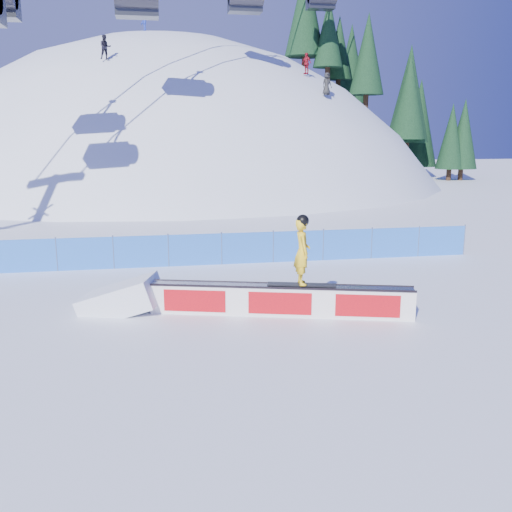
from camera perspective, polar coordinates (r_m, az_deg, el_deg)
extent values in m
plane|color=white|center=(17.36, -4.95, -4.31)|extent=(160.00, 160.00, 0.00)
sphere|color=white|center=(62.93, -8.26, -9.18)|extent=(64.00, 64.00, 64.00)
cylinder|color=black|center=(55.96, 5.07, 18.98)|extent=(0.50, 0.50, 1.40)
cone|color=black|center=(56.70, 5.17, 23.74)|extent=(3.64, 3.64, 8.28)
cylinder|color=black|center=(61.57, 4.89, 18.17)|extent=(0.50, 0.50, 1.40)
cone|color=black|center=(62.20, 4.97, 22.35)|extent=(3.48, 3.48, 7.90)
cylinder|color=black|center=(63.37, 7.83, 16.03)|extent=(0.50, 0.50, 1.40)
cone|color=black|center=(63.93, 7.98, 20.74)|extent=(4.10, 4.10, 9.32)
cylinder|color=black|center=(62.87, 9.52, 15.01)|extent=(0.50, 0.50, 1.40)
cone|color=black|center=(63.35, 9.70, 19.83)|extent=(4.17, 4.17, 9.47)
cylinder|color=black|center=(60.37, 10.85, 14.65)|extent=(0.50, 0.50, 1.40)
cone|color=black|center=(60.77, 11.05, 19.25)|extent=(3.77, 3.77, 8.56)
cylinder|color=black|center=(58.84, 14.85, 11.07)|extent=(0.50, 0.50, 1.40)
cone|color=black|center=(59.02, 15.16, 16.49)|extent=(4.39, 4.39, 9.98)
cylinder|color=black|center=(62.16, 15.61, 9.10)|extent=(0.50, 0.50, 1.40)
cone|color=black|center=(62.13, 15.92, 14.21)|extent=(4.35, 4.35, 9.89)
cylinder|color=black|center=(60.33, 15.61, 9.73)|extent=(0.50, 0.50, 1.40)
cone|color=black|center=(60.31, 15.84, 13.58)|extent=(3.04, 3.04, 6.91)
cylinder|color=black|center=(67.46, 14.29, 8.29)|extent=(0.50, 0.50, 1.40)
cone|color=black|center=(67.32, 14.52, 12.50)|extent=(3.84, 3.84, 8.72)
cylinder|color=black|center=(61.78, 20.38, 7.54)|extent=(0.50, 0.50, 1.40)
cone|color=black|center=(61.63, 20.73, 12.11)|extent=(3.82, 3.82, 8.67)
cube|color=blue|center=(21.57, -6.09, 0.61)|extent=(22.00, 0.03, 1.20)
cylinder|color=#45547C|center=(21.79, -19.32, 0.24)|extent=(0.05, 0.05, 1.30)
cylinder|color=#45547C|center=(21.56, -14.07, 0.44)|extent=(0.05, 0.05, 1.30)
cylinder|color=#45547C|center=(21.51, -8.75, 0.64)|extent=(0.05, 0.05, 1.30)
cylinder|color=#45547C|center=(21.65, -3.46, 0.84)|extent=(0.05, 0.05, 1.30)
cylinder|color=#45547C|center=(21.96, 1.73, 1.03)|extent=(0.05, 0.05, 1.30)
cylinder|color=#45547C|center=(22.46, 6.73, 1.20)|extent=(0.05, 0.05, 1.30)
cylinder|color=#45547C|center=(23.11, 11.49, 1.35)|extent=(0.05, 0.05, 1.30)
cylinder|color=#45547C|center=(23.91, 15.95, 1.49)|extent=(0.05, 0.05, 1.30)
cylinder|color=#45547C|center=(24.85, 20.10, 1.61)|extent=(0.05, 0.05, 1.30)
cube|color=white|center=(15.72, 2.45, -4.51)|extent=(7.08, 2.41, 0.81)
cube|color=#9396A1|center=(15.60, 2.46, -3.01)|extent=(7.01, 2.41, 0.04)
cube|color=black|center=(15.37, 2.41, -3.22)|extent=(6.96, 2.00, 0.05)
cube|color=black|center=(15.83, 2.51, -2.75)|extent=(6.96, 2.00, 0.05)
cube|color=red|center=(15.49, 2.40, -4.76)|extent=(6.61, 1.89, 0.61)
cube|color=red|center=(15.94, 2.50, -4.26)|extent=(6.61, 1.89, 0.61)
cube|color=black|center=(15.57, 4.58, -2.87)|extent=(1.88, 0.83, 0.04)
imported|color=yellow|center=(15.35, 4.64, 0.44)|extent=(0.46, 0.68, 1.80)
sphere|color=black|center=(15.20, 4.69, 3.54)|extent=(0.34, 0.34, 0.34)
imported|color=black|center=(44.16, -14.84, 19.56)|extent=(0.91, 0.77, 1.65)
imported|color=maroon|center=(48.21, 5.05, 18.63)|extent=(0.88, 1.03, 1.65)
imported|color=#1B2FA3|center=(53.33, -11.17, 22.11)|extent=(0.94, 1.21, 1.65)
imported|color=#242424|center=(45.80, 7.10, 16.72)|extent=(0.94, 0.77, 1.65)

